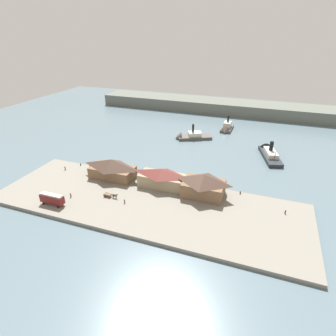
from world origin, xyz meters
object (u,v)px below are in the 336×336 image
ferry_shed_west_terminal (162,178)px  street_tram (52,199)px  ferry_approaching_west (190,137)px  mooring_post_west (90,166)px  ferry_near_quay (227,128)px  pedestrian_walking_west (124,201)px  pedestrian_standing_center (65,168)px  mooring_post_center_east (240,193)px  horse_cart (110,195)px  ferry_shed_customs_shed (112,168)px  pedestrian_near_cart (285,212)px  ferry_outer_harbor (269,153)px  mooring_post_east (81,164)px  pedestrian_at_waters_edge (71,195)px  ferry_shed_central_terminal (204,185)px

ferry_shed_west_terminal → street_tram: ferry_shed_west_terminal is taller
street_tram → ferry_approaching_west: bearing=72.5°
mooring_post_west → ferry_near_quay: ferry_near_quay is taller
pedestrian_walking_west → pedestrian_standing_center: size_ratio=0.94×
ferry_shed_west_terminal → mooring_post_center_east: size_ratio=19.86×
mooring_post_west → ferry_near_quay: bearing=57.0°
mooring_post_west → mooring_post_center_east: bearing=0.3°
horse_cart → street_tram: bearing=-146.0°
mooring_post_center_east → ferry_approaching_west: (-34.38, 51.75, -0.41)m
street_tram → ferry_approaching_west: (25.57, 81.16, -2.37)m
mooring_post_west → street_tram: bearing=-80.7°
ferry_approaching_west → pedestrian_walking_west: bearing=-92.2°
street_tram → ferry_near_quay: bearing=67.3°
ferry_shed_customs_shed → mooring_post_west: bearing=162.4°
pedestrian_near_cart → pedestrian_standing_center: (-88.69, 1.40, 0.09)m
ferry_shed_customs_shed → ferry_outer_harbor: bearing=39.0°
mooring_post_east → horse_cart: bearing=-35.1°
street_tram → ferry_approaching_west: ferry_approaching_west is taller
pedestrian_near_cart → street_tram: bearing=-163.9°
pedestrian_near_cart → ferry_outer_harbor: (-7.07, 50.48, -0.51)m
ferry_shed_west_terminal → mooring_post_east: 41.01m
ferry_shed_customs_shed → mooring_post_west: size_ratio=20.06×
pedestrian_walking_west → ferry_near_quay: ferry_near_quay is taller
ferry_shed_west_terminal → ferry_near_quay: bearing=81.3°
horse_cart → mooring_post_east: size_ratio=6.28×
street_tram → ferry_near_quay: ferry_near_quay is taller
pedestrian_near_cart → ferry_near_quay: (-32.59, 80.53, -0.35)m
street_tram → pedestrian_walking_west: bearing=22.0°
ferry_shed_customs_shed → pedestrian_at_waters_edge: bearing=-109.7°
ferry_approaching_west → street_tram: bearing=-107.5°
pedestrian_walking_west → ferry_approaching_west: 71.97m
pedestrian_near_cart → mooring_post_east: 85.45m
ferry_shed_west_terminal → ferry_shed_central_terminal: 16.40m
horse_cart → ferry_near_quay: (26.56, 91.39, -0.57)m
mooring_post_east → ferry_approaching_west: ferry_approaching_west is taller
horse_cart → mooring_post_center_east: 47.47m
pedestrian_near_cart → mooring_post_center_east: (-15.42, 7.59, -0.25)m
ferry_shed_central_terminal → mooring_post_center_east: ferry_shed_central_terminal is taller
ferry_shed_west_terminal → pedestrian_at_waters_edge: (-28.11, -18.73, -2.91)m
ferry_shed_west_terminal → mooring_post_west: bearing=173.2°
pedestrian_at_waters_edge → ferry_approaching_west: size_ratio=0.08×
horse_cart → mooring_post_west: size_ratio=6.28×
pedestrian_standing_center → mooring_post_east: (3.56, 6.01, -0.34)m
ferry_shed_central_terminal → mooring_post_west: bearing=174.4°
horse_cart → mooring_post_center_east: bearing=22.9°
pedestrian_walking_west → mooring_post_west: (-27.60, 19.80, -0.29)m
street_tram → ferry_near_quay: (42.78, 102.34, -2.05)m
ferry_shed_customs_shed → ferry_near_quay: 84.73m
pedestrian_at_waters_edge → ferry_approaching_west: 78.51m
ferry_shed_west_terminal → mooring_post_west: (-35.64, 4.28, -3.24)m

